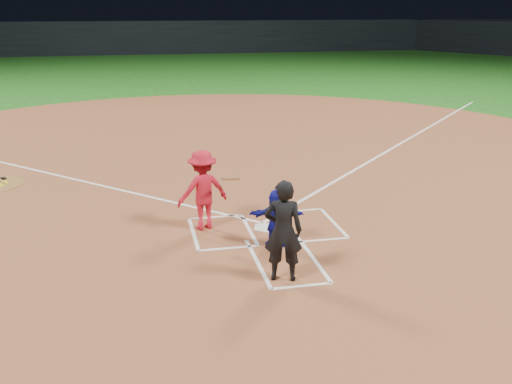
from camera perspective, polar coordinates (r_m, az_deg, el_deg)
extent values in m
plane|color=#185715|center=(12.61, 0.95, -3.67)|extent=(120.00, 120.00, 0.00)
cylinder|color=brown|center=(18.21, -3.35, 3.25)|extent=(28.00, 28.00, 0.01)
cube|color=black|center=(59.53, -9.97, 14.97)|extent=(80.00, 1.20, 3.20)
cylinder|color=silver|center=(12.61, 0.95, -3.59)|extent=(0.60, 0.60, 0.02)
cylinder|color=#A1773B|center=(17.44, -24.25, 1.12)|extent=(0.44, 0.78, 0.06)
torus|color=black|center=(17.57, -24.00, 1.25)|extent=(0.19, 0.19, 0.05)
imported|color=#121497|center=(11.52, 2.07, -2.58)|extent=(1.17, 0.60, 1.21)
imported|color=black|center=(9.99, 2.73, -3.90)|extent=(0.78, 0.62, 1.86)
cube|color=white|center=(13.28, -4.08, -2.50)|extent=(1.22, 0.08, 0.01)
cube|color=white|center=(11.60, -2.76, -5.63)|extent=(1.22, 0.08, 0.01)
cube|color=white|center=(12.53, -0.70, -3.74)|extent=(0.08, 1.83, 0.01)
cube|color=white|center=(12.37, -6.26, -4.17)|extent=(0.08, 1.83, 0.01)
cube|color=white|center=(13.67, 4.08, -1.88)|extent=(1.22, 0.08, 0.01)
cube|color=white|center=(12.05, 6.50, -4.80)|extent=(1.22, 0.08, 0.01)
cube|color=white|center=(12.69, 2.58, -3.47)|extent=(0.08, 1.83, 0.01)
cube|color=white|center=(13.04, 7.78, -3.03)|extent=(0.08, 1.83, 0.01)
cube|color=white|center=(10.98, 0.16, -7.06)|extent=(0.08, 2.20, 0.01)
cube|color=white|center=(11.24, 5.68, -6.52)|extent=(0.08, 2.20, 0.01)
cube|color=white|center=(10.15, 4.59, -9.35)|extent=(1.10, 0.08, 0.01)
cube|color=white|center=(21.66, 14.93, 5.10)|extent=(14.21, 14.21, 0.01)
imported|color=red|center=(12.38, -5.35, 0.20)|extent=(1.26, 0.91, 1.76)
cylinder|color=brown|center=(12.24, -2.51, 1.33)|extent=(0.55, 0.72, 0.28)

